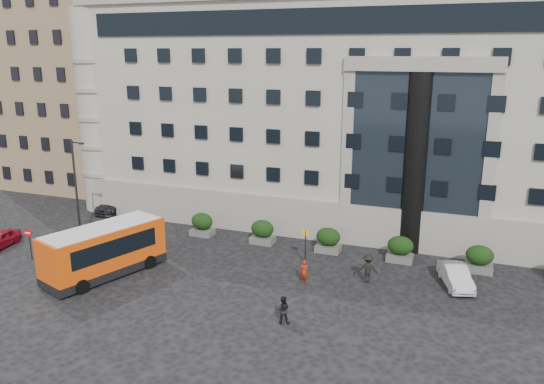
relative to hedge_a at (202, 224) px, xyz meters
The scene contains 22 objects.
ground 8.81m from the hedge_a, 62.85° to the right, with size 120.00×120.00×0.00m, color black.
civic_building 19.15m from the hedge_a, 54.85° to the left, with size 44.00×24.00×18.00m, color #A09C8D.
entrance_column 17.13m from the hedge_a, ahead, with size 1.80×1.80×13.00m, color black.
apartment_near 25.12m from the hedge_a, 148.62° to the left, with size 14.00×14.00×20.00m, color #8F7353.
apartment_far 39.27m from the hedge_a, 127.29° to the left, with size 13.00×13.00×22.00m, color brown.
hedge_a is the anchor object (origin of this frame).
hedge_b 5.20m from the hedge_a, ahead, with size 1.80×1.26×1.84m.
hedge_c 10.40m from the hedge_a, ahead, with size 1.80×1.26×1.84m.
hedge_d 15.60m from the hedge_a, ahead, with size 1.80×1.26×1.84m.
hedge_e 20.80m from the hedge_a, ahead, with size 1.80×1.26×1.84m.
street_lamp 9.89m from the hedge_a, 148.84° to the right, with size 1.16×0.18×8.00m.
bus_stop_sign 9.94m from the hedge_a, 16.42° to the right, with size 0.50×0.08×2.52m.
no_entry_sign 12.64m from the hedge_a, 135.52° to the right, with size 0.64×0.16×2.32m.
minibus 9.54m from the hedge_a, 104.17° to the right, with size 5.25×8.45×3.33m.
red_truck 10.65m from the hedge_a, 140.00° to the left, with size 3.38×6.05×3.09m.
parked_car_b 10.53m from the hedge_a, 138.93° to the right, with size 1.34×3.84×1.27m, color black.
parked_car_c 11.24m from the hedge_a, 163.65° to the left, with size 1.95×4.79×1.39m, color black.
parked_car_d 10.32m from the hedge_a, 142.15° to the left, with size 2.48×5.38×1.50m, color black.
white_taxi 19.63m from the hedge_a, ahead, with size 1.39×3.98×1.31m, color silver.
pedestrian_a 11.85m from the hedge_a, 29.26° to the right, with size 0.56×0.37×1.54m, color #A32710.
pedestrian_b 15.54m from the hedge_a, 46.00° to the right, with size 0.77×0.60×1.59m, color black.
pedestrian_c 14.78m from the hedge_a, 17.04° to the right, with size 1.24×0.71×1.92m, color black.
Camera 1 is at (15.36, -28.00, 14.38)m, focal length 35.00 mm.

